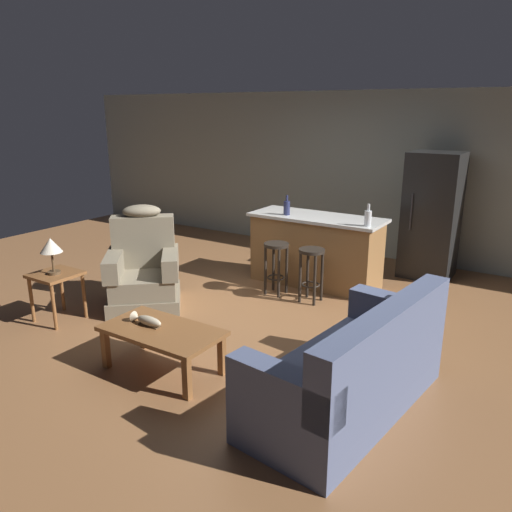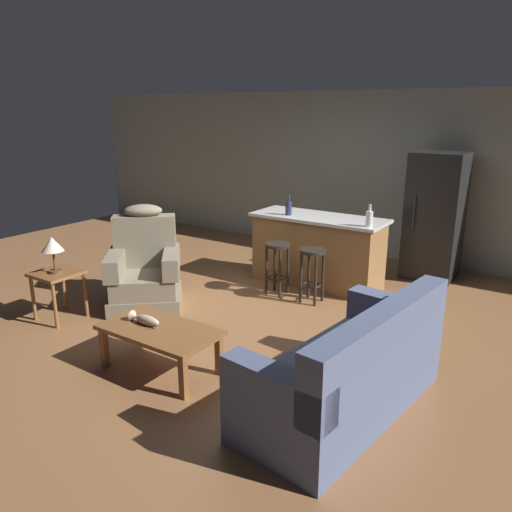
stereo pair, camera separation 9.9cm
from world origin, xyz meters
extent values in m
plane|color=brown|center=(0.00, 0.00, 0.00)|extent=(12.00, 12.00, 0.00)
cube|color=#939E93|center=(0.00, 3.12, 1.30)|extent=(12.00, 0.05, 2.60)
cube|color=brown|center=(-0.09, -1.56, 0.40)|extent=(1.10, 0.60, 0.04)
cube|color=brown|center=(-0.58, -1.80, 0.19)|extent=(0.06, 0.06, 0.38)
cube|color=brown|center=(0.40, -1.80, 0.19)|extent=(0.06, 0.06, 0.38)
cube|color=brown|center=(-0.58, -1.32, 0.19)|extent=(0.06, 0.06, 0.38)
cube|color=brown|center=(0.40, -1.32, 0.19)|extent=(0.06, 0.06, 0.38)
cube|color=#4C3823|center=(-0.23, -1.57, 0.43)|extent=(0.22, 0.07, 0.01)
ellipsoid|color=tan|center=(-0.23, -1.57, 0.46)|extent=(0.28, 0.09, 0.09)
cone|color=tan|center=(-0.40, -1.57, 0.46)|extent=(0.06, 0.10, 0.10)
cube|color=#4C5675|center=(1.54, -1.20, 0.10)|extent=(1.06, 1.99, 0.20)
cube|color=#4C5675|center=(1.54, -1.20, 0.31)|extent=(1.06, 1.99, 0.22)
cube|color=#4C5675|center=(1.85, -1.23, 0.68)|extent=(0.42, 1.91, 0.52)
cube|color=#4C5675|center=(1.44, -2.04, 0.56)|extent=(0.86, 0.30, 0.28)
cube|color=#4C5675|center=(1.64, -0.35, 0.56)|extent=(0.86, 0.30, 0.28)
cube|color=#756B56|center=(-1.38, -0.51, 0.09)|extent=(1.18, 1.18, 0.18)
cube|color=#756B56|center=(-1.38, -0.51, 0.30)|extent=(1.09, 1.10, 0.24)
cube|color=#756B56|center=(-1.57, -0.29, 0.74)|extent=(0.73, 0.68, 0.64)
ellipsoid|color=#756B56|center=(-1.57, -0.29, 1.12)|extent=(0.52, 0.50, 0.16)
cube|color=#756B56|center=(-1.11, -0.31, 0.55)|extent=(0.66, 0.72, 0.26)
cube|color=#756B56|center=(-1.61, -0.75, 0.55)|extent=(0.66, 0.72, 0.26)
cube|color=brown|center=(-1.90, -1.34, 0.54)|extent=(0.48, 0.48, 0.04)
cylinder|color=brown|center=(-2.10, -1.54, 0.26)|extent=(0.04, 0.04, 0.52)
cylinder|color=brown|center=(-1.70, -1.54, 0.26)|extent=(0.04, 0.04, 0.52)
cylinder|color=brown|center=(-2.10, -1.14, 0.26)|extent=(0.04, 0.04, 0.52)
cylinder|color=brown|center=(-1.70, -1.14, 0.26)|extent=(0.04, 0.04, 0.52)
cylinder|color=#4C3823|center=(-1.88, -1.37, 0.58)|extent=(0.14, 0.14, 0.03)
cylinder|color=#4C3823|center=(-1.88, -1.37, 0.70)|extent=(0.02, 0.02, 0.22)
cone|color=beige|center=(-1.88, -1.37, 0.89)|extent=(0.24, 0.24, 0.16)
cube|color=olive|center=(0.00, 1.35, 0.45)|extent=(1.71, 0.63, 0.91)
cube|color=silver|center=(0.00, 1.35, 0.93)|extent=(1.80, 0.70, 0.04)
cylinder|color=black|center=(-0.25, 0.72, 0.66)|extent=(0.32, 0.32, 0.04)
torus|color=black|center=(-0.25, 0.72, 0.22)|extent=(0.23, 0.23, 0.02)
cylinder|color=black|center=(-0.35, 0.62, 0.32)|extent=(0.04, 0.04, 0.64)
cylinder|color=black|center=(-0.15, 0.62, 0.32)|extent=(0.04, 0.04, 0.64)
cylinder|color=black|center=(-0.35, 0.82, 0.32)|extent=(0.04, 0.04, 0.64)
cylinder|color=black|center=(-0.15, 0.82, 0.32)|extent=(0.04, 0.04, 0.64)
cylinder|color=black|center=(0.25, 0.72, 0.66)|extent=(0.32, 0.32, 0.04)
torus|color=black|center=(0.25, 0.72, 0.22)|extent=(0.23, 0.23, 0.02)
cylinder|color=black|center=(0.15, 0.62, 0.32)|extent=(0.04, 0.04, 0.64)
cylinder|color=black|center=(0.35, 0.62, 0.32)|extent=(0.04, 0.04, 0.64)
cylinder|color=black|center=(0.15, 0.82, 0.32)|extent=(0.04, 0.04, 0.64)
cylinder|color=black|center=(0.35, 0.82, 0.32)|extent=(0.04, 0.04, 0.64)
cube|color=black|center=(1.20, 2.55, 0.88)|extent=(0.70, 0.66, 1.76)
cylinder|color=#333338|center=(1.00, 2.20, 0.97)|extent=(0.02, 0.02, 0.50)
cylinder|color=#23284C|center=(-0.37, 1.19, 1.04)|extent=(0.09, 0.09, 0.19)
cylinder|color=#23284C|center=(-0.37, 1.19, 1.18)|extent=(0.03, 0.03, 0.08)
cylinder|color=silver|center=(0.78, 1.14, 1.05)|extent=(0.09, 0.09, 0.19)
cylinder|color=silver|center=(0.78, 1.14, 1.18)|extent=(0.03, 0.03, 0.08)
camera|label=1|loc=(2.85, -4.55, 2.32)|focal=35.00mm
camera|label=2|loc=(2.94, -4.50, 2.32)|focal=35.00mm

